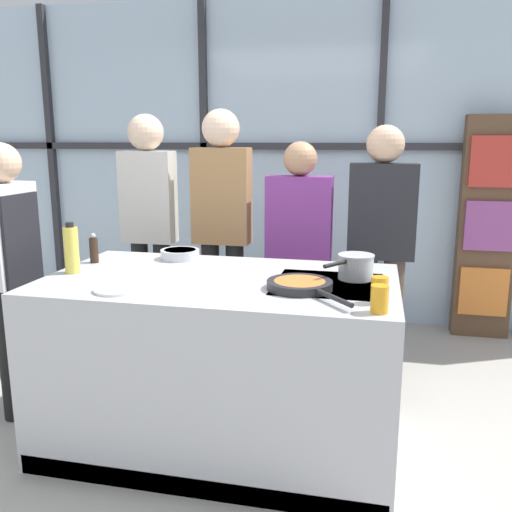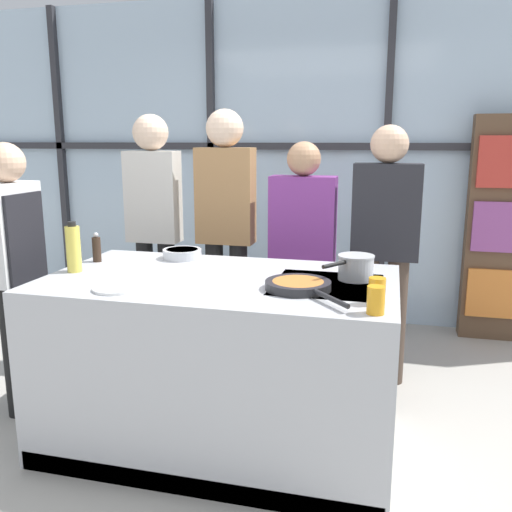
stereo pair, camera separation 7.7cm
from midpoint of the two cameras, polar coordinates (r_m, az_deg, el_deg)
ground_plane at (r=3.12m, az=-4.29°, el=-18.67°), size 18.00×18.00×0.00m
back_window_wall at (r=4.84m, az=3.10°, el=9.86°), size 6.40×0.10×2.80m
bookshelf at (r=4.72m, az=22.72°, el=2.68°), size 0.44×0.19×1.79m
demo_island at (r=2.91m, az=-4.41°, el=-11.00°), size 1.78×1.02×0.91m
chef at (r=3.38m, az=-24.98°, el=-0.60°), size 0.22×0.37×1.58m
spectator_far_left at (r=3.91m, az=-11.73°, el=3.81°), size 0.37×0.25×1.77m
spectator_center_left at (r=3.72m, az=-4.20°, el=3.79°), size 0.39×0.25×1.80m
spectator_center_right at (r=3.63m, az=3.92°, el=1.01°), size 0.43×0.22×1.59m
spectator_far_right at (r=3.58m, az=12.41°, el=1.74°), size 0.42×0.24×1.69m
frying_pan at (r=2.55m, az=3.84°, el=-3.05°), size 0.42×0.47×0.04m
saucepan at (r=2.76m, az=9.66°, el=-1.05°), size 0.24×0.30×0.13m
white_plate at (r=2.61m, az=-15.16°, el=-3.40°), size 0.22×0.22×0.01m
mixing_bowl at (r=3.23m, az=-8.67°, el=0.24°), size 0.23×0.23×0.06m
oil_bottle at (r=3.01m, az=-19.56°, el=0.66°), size 0.08×0.08×0.27m
pepper_grinder at (r=3.23m, az=-17.36°, el=0.66°), size 0.05×0.05×0.17m
juice_glass_near at (r=2.24m, az=11.91°, el=-4.46°), size 0.07×0.07×0.12m
juice_glass_far at (r=2.38m, az=11.96°, el=-3.52°), size 0.07×0.07×0.12m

